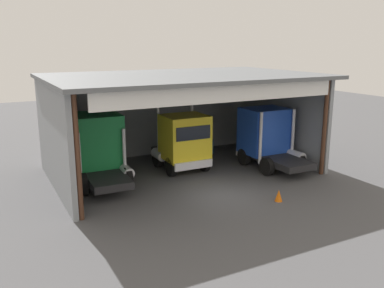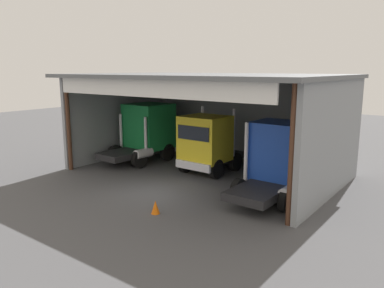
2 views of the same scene
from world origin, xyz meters
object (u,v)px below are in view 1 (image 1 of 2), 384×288
at_px(tool_cart, 205,147).
at_px(oil_drum, 113,155).
at_px(truck_yellow_center_bay, 182,141).
at_px(truck_green_center_left_bay, 98,147).
at_px(truck_blue_right_bay, 268,137).
at_px(traffic_cone, 279,195).

bearing_deg(tool_cart, oil_drum, 170.75).
height_order(truck_yellow_center_bay, oil_drum, truck_yellow_center_bay).
bearing_deg(truck_yellow_center_bay, truck_green_center_left_bay, -1.39).
height_order(truck_blue_right_bay, oil_drum, truck_blue_right_bay).
bearing_deg(tool_cart, traffic_cone, -97.15).
bearing_deg(traffic_cone, truck_blue_right_bay, 58.02).
relative_size(truck_green_center_left_bay, oil_drum, 5.64).
distance_m(tool_cart, traffic_cone, 9.15).
bearing_deg(oil_drum, truck_green_center_left_bay, -117.50).
bearing_deg(truck_green_center_left_bay, truck_yellow_center_bay, 0.33).
bearing_deg(truck_blue_right_bay, traffic_cone, -121.31).
bearing_deg(truck_green_center_left_bay, truck_blue_right_bay, -7.04).
bearing_deg(oil_drum, truck_blue_right_bay, -32.23).
distance_m(truck_yellow_center_bay, tool_cart, 4.18).
bearing_deg(truck_blue_right_bay, truck_green_center_left_bay, 171.25).
distance_m(truck_yellow_center_bay, oil_drum, 4.94).
bearing_deg(tool_cart, truck_blue_right_bay, -64.26).
bearing_deg(truck_yellow_center_bay, oil_drum, -48.86).
relative_size(truck_blue_right_bay, oil_drum, 5.28).
bearing_deg(truck_blue_right_bay, truck_yellow_center_bay, 164.29).
bearing_deg(truck_blue_right_bay, oil_drum, 148.44).
xyz_separation_m(truck_green_center_left_bay, truck_yellow_center_bay, (4.89, -0.17, -0.18)).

